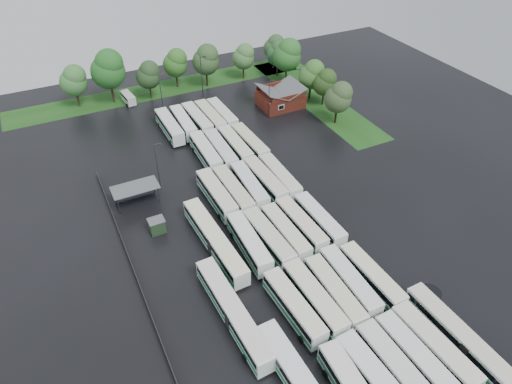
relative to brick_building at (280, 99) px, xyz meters
name	(u,v)px	position (x,y,z in m)	size (l,w,h in m)	color
ground	(278,249)	(-24.00, -42.77, -1.87)	(160.00, 160.00, 0.00)	black
brick_building	(280,99)	(0.00, 0.00, 0.00)	(10.07, 8.60, 5.39)	maroon
wash_shed	(135,188)	(-41.20, -20.74, 1.12)	(8.20, 4.20, 3.58)	#2D2D30
utility_hut	(157,226)	(-40.20, -30.17, -0.55)	(2.70, 2.20, 2.62)	#1B331C
grass_strip_north	(167,88)	(-22.00, 22.03, -1.86)	(80.00, 10.00, 0.01)	#194612
grass_strip_east	(315,98)	(10.00, 0.03, -1.86)	(10.00, 50.00, 0.01)	#194612
west_fence	(129,259)	(-46.20, -34.77, -1.27)	(0.10, 50.00, 1.20)	#2D2D30
bus_r0c1	(377,382)	(-25.09, -68.91, 0.13)	(3.31, 13.12, 3.62)	silver
bus_r0c2	(396,370)	(-21.98, -68.74, 0.13)	(3.01, 13.11, 3.64)	silver
bus_r0c3	(415,358)	(-18.80, -68.52, 0.08)	(3.11, 12.79, 3.54)	silver
bus_r0c4	(434,347)	(-15.75, -68.44, 0.13)	(3.43, 13.17, 3.63)	silver
bus_r1c0	(294,307)	(-28.35, -55.11, 0.06)	(3.21, 12.69, 3.50)	silver
bus_r1c1	(314,298)	(-25.12, -55.19, 0.13)	(3.03, 13.10, 3.63)	silver
bus_r1c2	(334,292)	(-22.00, -55.49, 0.07)	(2.96, 12.67, 3.51)	silver
bus_r1c3	(349,282)	(-18.94, -54.83, 0.07)	(3.07, 12.73, 3.52)	silver
bus_r1c4	(371,277)	(-15.48, -55.48, 0.04)	(2.99, 12.50, 3.46)	silver
bus_r2c0	(249,243)	(-28.46, -41.24, 0.08)	(3.12, 12.77, 3.53)	silver
bus_r2c1	(268,238)	(-25.27, -41.80, 0.12)	(3.25, 13.09, 3.62)	silver
bus_r2c2	(285,233)	(-22.15, -41.74, 0.04)	(2.79, 12.45, 3.46)	silver
bus_r2c3	(301,225)	(-18.91, -41.24, 0.04)	(3.01, 12.54, 3.47)	silver
bus_r2c4	(319,220)	(-15.57, -41.59, 0.03)	(2.81, 12.45, 3.45)	silver
bus_r3c0	(217,195)	(-28.35, -27.73, 0.13)	(2.93, 13.08, 3.63)	silver
bus_r3c1	(233,191)	(-25.28, -28.09, 0.12)	(2.83, 12.97, 3.60)	silver
bus_r3c2	(249,186)	(-21.98, -27.98, 0.08)	(3.29, 12.80, 3.53)	silver
bus_r3c3	(265,181)	(-18.67, -27.84, 0.11)	(3.09, 12.95, 3.59)	silver
bus_r3c4	(280,177)	(-15.69, -28.12, 0.07)	(2.84, 12.67, 3.52)	silver
bus_r4c1	(206,152)	(-25.07, -14.02, 0.11)	(3.09, 12.95, 3.58)	silver
bus_r4c2	(221,150)	(-22.06, -14.69, 0.12)	(3.12, 13.02, 3.60)	silver
bus_r4c3	(235,146)	(-18.67, -14.33, 0.09)	(2.82, 12.79, 3.56)	silver
bus_r4c4	(250,143)	(-15.45, -14.68, 0.07)	(3.09, 12.75, 3.53)	silver
bus_r5c0	(170,126)	(-28.35, -0.74, 0.11)	(2.79, 12.92, 3.59)	silver
bus_r5c1	(183,123)	(-25.05, -0.49, 0.05)	(3.04, 12.56, 3.48)	silver
bus_r5c2	(197,120)	(-21.80, -0.62, 0.10)	(3.01, 12.87, 3.57)	silver
bus_r5c3	(210,117)	(-18.72, -0.81, 0.08)	(2.96, 12.75, 3.53)	silver
bus_r5c4	(222,114)	(-15.78, -0.80, 0.03)	(2.83, 12.41, 3.44)	silver
artic_bus_west_b	(215,240)	(-33.14, -38.36, 0.12)	(3.53, 19.41, 3.58)	silver
artic_bus_west_c	(233,312)	(-36.21, -52.20, 0.08)	(3.39, 19.04, 3.52)	silver
artic_bus_east	(464,343)	(-11.77, -69.64, 0.04)	(3.17, 18.62, 3.44)	silver
minibus	(128,98)	(-32.88, 18.34, -0.54)	(2.62, 5.66, 2.39)	silver
tree_north_0	(74,80)	(-43.98, 21.77, 4.99)	(6.43, 6.43, 10.66)	#37251C
tree_north_1	(108,69)	(-35.85, 20.18, 6.85)	(8.18, 8.18, 13.55)	#38251A
tree_north_2	(149,75)	(-27.03, 18.05, 4.49)	(5.96, 5.96, 9.88)	#3A2518
tree_north_3	(176,63)	(-18.88, 21.48, 4.80)	(6.26, 6.26, 10.37)	#342518
tree_north_4	(206,59)	(-11.66, 18.48, 5.40)	(6.82, 6.82, 11.30)	black
tree_north_5	(244,56)	(-1.07, 18.36, 4.38)	(5.87, 5.87, 9.71)	#382011
tree_north_6	(275,47)	(9.58, 20.94, 4.30)	(5.79, 5.79, 9.59)	#342212
tree_east_0	(339,97)	(7.59, -13.02, 4.68)	(6.14, 6.14, 10.18)	black
tree_east_1	(325,82)	(9.83, -4.14, 4.09)	(5.59, 5.59, 9.26)	black
tree_east_2	(312,74)	(8.67, -0.03, 4.71)	(6.17, 6.17, 10.23)	black
tree_east_3	(288,55)	(7.91, 10.84, 5.93)	(7.31, 7.31, 12.11)	black
tree_east_4	(278,53)	(8.13, 16.14, 4.47)	(5.95, 5.95, 9.86)	black
lamp_post_ne	(270,97)	(-5.16, -3.98, 3.51)	(1.43, 0.28, 9.26)	#2D2D30
lamp_post_nw	(157,163)	(-36.01, -18.57, 3.68)	(1.47, 0.29, 9.55)	#2D2D30
lamp_post_back_w	(161,89)	(-26.16, 11.18, 3.41)	(1.40, 0.27, 9.09)	#2D2D30
lamp_post_back_e	(202,74)	(-15.12, 12.80, 4.32)	(1.64, 0.32, 10.65)	#2D2D30
puddle_0	(327,341)	(-26.36, -60.59, -1.86)	(4.77, 4.77, 0.01)	black
puddle_1	(404,356)	(-18.76, -66.95, -1.86)	(4.34, 4.34, 0.01)	black
puddle_2	(222,268)	(-33.76, -42.55, -1.86)	(4.62, 4.62, 0.01)	black
puddle_3	(313,255)	(-19.65, -46.44, -1.86)	(4.26, 4.26, 0.01)	black
puddle_4	(430,292)	(-8.29, -60.54, -1.86)	(3.37, 3.37, 0.01)	black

